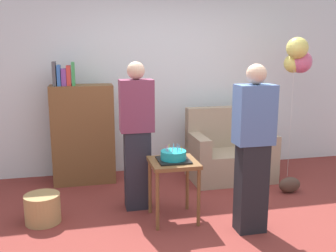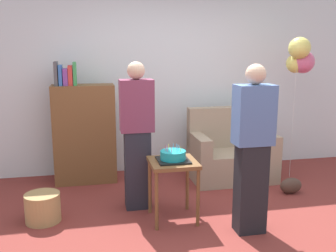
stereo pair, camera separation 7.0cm
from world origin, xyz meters
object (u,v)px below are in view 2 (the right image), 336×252
(bookshelf, at_px, (84,132))
(balloon_bunch, at_px, (300,58))
(person_holding_cake, at_px, (252,149))
(birthday_cake, at_px, (173,156))
(handbag, at_px, (291,186))
(wicker_basket, at_px, (43,208))
(couch, at_px, (231,154))
(person_blowing_candles, at_px, (137,135))
(side_table, at_px, (173,170))

(bookshelf, height_order, balloon_bunch, balloon_bunch)
(person_holding_cake, bearing_deg, birthday_cake, -19.89)
(birthday_cake, height_order, balloon_bunch, balloon_bunch)
(bookshelf, bearing_deg, handbag, -21.64)
(birthday_cake, height_order, person_holding_cake, person_holding_cake)
(wicker_basket, distance_m, balloon_bunch, 3.69)
(couch, relative_size, person_blowing_candles, 0.67)
(person_holding_cake, distance_m, handbag, 1.42)
(birthday_cake, bearing_deg, person_holding_cake, -31.49)
(side_table, xyz_separation_m, birthday_cake, (0.00, 0.00, 0.15))
(person_holding_cake, relative_size, handbag, 5.82)
(person_holding_cake, bearing_deg, balloon_bunch, -120.13)
(couch, bearing_deg, person_blowing_candles, -152.19)
(birthday_cake, distance_m, handbag, 1.74)
(side_table, bearing_deg, bookshelf, 122.86)
(bookshelf, bearing_deg, birthday_cake, -57.14)
(person_blowing_candles, height_order, person_holding_cake, same)
(couch, relative_size, bookshelf, 0.69)
(couch, xyz_separation_m, person_blowing_candles, (-1.37, -0.73, 0.49))
(person_blowing_candles, height_order, handbag, person_blowing_candles)
(couch, distance_m, person_blowing_candles, 1.63)
(handbag, bearing_deg, couch, 126.64)
(couch, distance_m, bookshelf, 2.00)
(handbag, bearing_deg, bookshelf, 158.36)
(birthday_cake, relative_size, balloon_bunch, 0.17)
(balloon_bunch, bearing_deg, side_table, -152.48)
(birthday_cake, bearing_deg, person_blowing_candles, 129.59)
(wicker_basket, bearing_deg, handbag, 3.59)
(couch, relative_size, person_holding_cake, 0.67)
(bookshelf, relative_size, person_blowing_candles, 0.98)
(person_holding_cake, relative_size, balloon_bunch, 0.85)
(bookshelf, distance_m, handbag, 2.73)
(bookshelf, bearing_deg, couch, -8.06)
(bookshelf, distance_m, side_table, 1.66)
(handbag, bearing_deg, person_blowing_candles, -179.42)
(couch, height_order, wicker_basket, couch)
(birthday_cake, distance_m, balloon_bunch, 2.40)
(bookshelf, xyz_separation_m, birthday_cake, (0.90, -1.39, 0.01))
(person_blowing_candles, relative_size, wicker_basket, 4.53)
(bookshelf, xyz_separation_m, person_holding_cake, (1.57, -1.80, 0.15))
(bookshelf, relative_size, wicker_basket, 4.44)
(bookshelf, height_order, side_table, bookshelf)
(bookshelf, xyz_separation_m, person_blowing_candles, (0.58, -1.00, 0.15))
(wicker_basket, xyz_separation_m, balloon_bunch, (3.28, 0.80, 1.49))
(handbag, bearing_deg, birthday_cake, -165.72)
(birthday_cake, relative_size, person_holding_cake, 0.20)
(couch, bearing_deg, birthday_cake, -133.64)
(wicker_basket, bearing_deg, bookshelf, 69.57)
(wicker_basket, bearing_deg, person_blowing_candles, 9.18)
(person_holding_cake, bearing_deg, bookshelf, -37.29)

